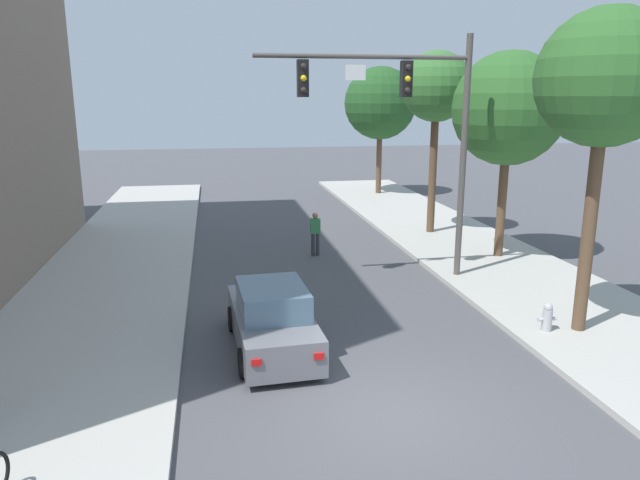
# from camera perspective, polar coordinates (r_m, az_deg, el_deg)

# --- Properties ---
(ground_plane) EXTENTS (120.00, 120.00, 0.00)m
(ground_plane) POSITION_cam_1_polar(r_m,az_deg,el_deg) (11.59, 7.07, -16.50)
(ground_plane) COLOR #4C4C51
(sidewalk_left) EXTENTS (5.00, 60.00, 0.15)m
(sidewalk_left) POSITION_cam_1_polar(r_m,az_deg,el_deg) (11.62, -26.98, -17.51)
(sidewalk_left) COLOR #B2AFA8
(sidewalk_left) RESTS_ON ground
(traffic_signal_mast) EXTENTS (6.59, 0.38, 7.50)m
(traffic_signal_mast) POSITION_cam_1_polar(r_m,az_deg,el_deg) (18.32, 8.53, 12.11)
(traffic_signal_mast) COLOR #514C47
(traffic_signal_mast) RESTS_ON sidewalk_right
(car_lead_grey) EXTENTS (2.00, 4.32, 1.60)m
(car_lead_grey) POSITION_cam_1_polar(r_m,az_deg,el_deg) (13.93, -4.66, -7.76)
(car_lead_grey) COLOR slate
(car_lead_grey) RESTS_ON ground
(pedestrian_crossing_road) EXTENTS (0.36, 0.22, 1.64)m
(pedestrian_crossing_road) POSITION_cam_1_polar(r_m,az_deg,el_deg) (21.94, -0.46, 0.81)
(pedestrian_crossing_road) COLOR #333338
(pedestrian_crossing_road) RESTS_ON ground
(fire_hydrant) EXTENTS (0.48, 0.24, 0.72)m
(fire_hydrant) POSITION_cam_1_polar(r_m,az_deg,el_deg) (15.72, 21.17, -6.98)
(fire_hydrant) COLOR #B2B2B7
(fire_hydrant) RESTS_ON sidewalk_right
(street_tree_nearest) EXTENTS (3.15, 3.15, 7.66)m
(street_tree_nearest) POSITION_cam_1_polar(r_m,az_deg,el_deg) (15.23, 25.95, 13.75)
(street_tree_nearest) COLOR brown
(street_tree_nearest) RESTS_ON sidewalk_right
(street_tree_second) EXTENTS (3.93, 3.93, 7.23)m
(street_tree_second) POSITION_cam_1_polar(r_m,az_deg,el_deg) (21.85, 17.83, 11.98)
(street_tree_second) COLOR brown
(street_tree_second) RESTS_ON sidewalk_right
(street_tree_third) EXTENTS (2.87, 2.87, 7.51)m
(street_tree_third) POSITION_cam_1_polar(r_m,az_deg,el_deg) (25.21, 11.23, 14.23)
(street_tree_third) COLOR brown
(street_tree_third) RESTS_ON sidewalk_right
(street_tree_farthest) EXTENTS (4.21, 4.21, 7.40)m
(street_tree_farthest) POSITION_cam_1_polar(r_m,az_deg,el_deg) (35.42, 5.87, 13.04)
(street_tree_farthest) COLOR brown
(street_tree_farthest) RESTS_ON sidewalk_right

